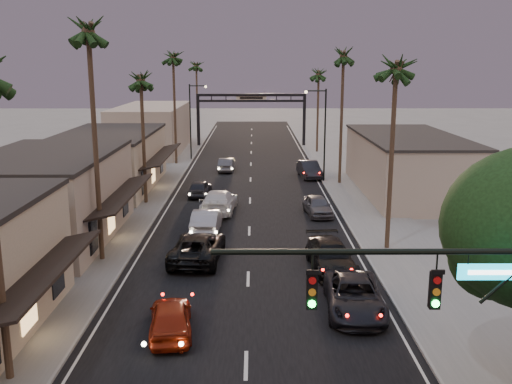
{
  "coord_description": "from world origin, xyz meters",
  "views": [
    {
      "loc": [
        0.29,
        -9.83,
        11.27
      ],
      "look_at": [
        0.47,
        29.22,
        2.5
      ],
      "focal_mm": 40.0,
      "sensor_mm": 36.0,
      "label": 1
    }
  ],
  "objects_px": {
    "palm_rb": "(344,51)",
    "palm_rc": "(319,71)",
    "palm_ld": "(173,54)",
    "curbside_black": "(331,256)",
    "oncoming_red": "(171,317)",
    "curbside_near": "(354,296)",
    "palm_lc": "(141,75)",
    "oncoming_pickup": "(198,247)",
    "streetlight_left": "(193,116)",
    "palm_ra": "(397,61)",
    "palm_far": "(196,63)",
    "traffic_signal": "(460,307)",
    "arch": "(251,106)",
    "streetlight_right": "(322,127)",
    "palm_lb": "(88,24)"
  },
  "relations": [
    {
      "from": "streetlight_left",
      "to": "palm_ra",
      "type": "height_order",
      "value": "palm_ra"
    },
    {
      "from": "palm_ra",
      "to": "oncoming_pickup",
      "type": "xyz_separation_m",
      "value": [
        -11.58,
        -2.0,
        -10.62
      ]
    },
    {
      "from": "palm_rb",
      "to": "oncoming_red",
      "type": "bearing_deg",
      "value": -110.7
    },
    {
      "from": "palm_ra",
      "to": "palm_lc",
      "type": "bearing_deg",
      "value": 145.1
    },
    {
      "from": "streetlight_left",
      "to": "palm_lc",
      "type": "bearing_deg",
      "value": -94.37
    },
    {
      "from": "palm_lc",
      "to": "oncoming_pickup",
      "type": "xyz_separation_m",
      "value": [
        5.62,
        -14.0,
        -9.64
      ]
    },
    {
      "from": "traffic_signal",
      "to": "oncoming_red",
      "type": "distance_m",
      "value": 13.17
    },
    {
      "from": "palm_rc",
      "to": "oncoming_red",
      "type": "height_order",
      "value": "palm_rc"
    },
    {
      "from": "curbside_near",
      "to": "streetlight_left",
      "type": "bearing_deg",
      "value": 108.63
    },
    {
      "from": "arch",
      "to": "curbside_black",
      "type": "bearing_deg",
      "value": -84.69
    },
    {
      "from": "palm_lc",
      "to": "oncoming_red",
      "type": "height_order",
      "value": "palm_lc"
    },
    {
      "from": "palm_far",
      "to": "traffic_signal",
      "type": "bearing_deg",
      "value": -79.3
    },
    {
      "from": "palm_ra",
      "to": "palm_rc",
      "type": "bearing_deg",
      "value": 90.0
    },
    {
      "from": "arch",
      "to": "oncoming_pickup",
      "type": "bearing_deg",
      "value": -93.55
    },
    {
      "from": "streetlight_right",
      "to": "oncoming_pickup",
      "type": "distance_m",
      "value": 25.44
    },
    {
      "from": "palm_rb",
      "to": "palm_ra",
      "type": "bearing_deg",
      "value": -90.0
    },
    {
      "from": "palm_lc",
      "to": "oncoming_pickup",
      "type": "relative_size",
      "value": 2.05
    },
    {
      "from": "oncoming_pickup",
      "to": "palm_rb",
      "type": "bearing_deg",
      "value": -113.39
    },
    {
      "from": "oncoming_red",
      "to": "palm_rc",
      "type": "bearing_deg",
      "value": -110.08
    },
    {
      "from": "streetlight_left",
      "to": "palm_far",
      "type": "relative_size",
      "value": 0.68
    },
    {
      "from": "palm_ra",
      "to": "palm_rb",
      "type": "height_order",
      "value": "palm_rb"
    },
    {
      "from": "palm_lb",
      "to": "palm_far",
      "type": "bearing_deg",
      "value": 89.69
    },
    {
      "from": "arch",
      "to": "palm_ld",
      "type": "xyz_separation_m",
      "value": [
        -8.6,
        -15.0,
        6.88
      ]
    },
    {
      "from": "palm_ld",
      "to": "oncoming_pickup",
      "type": "height_order",
      "value": "palm_ld"
    },
    {
      "from": "palm_far",
      "to": "curbside_near",
      "type": "height_order",
      "value": "palm_far"
    },
    {
      "from": "palm_rb",
      "to": "palm_far",
      "type": "xyz_separation_m",
      "value": [
        -16.9,
        34.0,
        -0.97
      ]
    },
    {
      "from": "oncoming_red",
      "to": "streetlight_left",
      "type": "bearing_deg",
      "value": -92.45
    },
    {
      "from": "oncoming_pickup",
      "to": "palm_far",
      "type": "bearing_deg",
      "value": -80.2
    },
    {
      "from": "traffic_signal",
      "to": "curbside_near",
      "type": "bearing_deg",
      "value": 93.77
    },
    {
      "from": "palm_rb",
      "to": "palm_rc",
      "type": "xyz_separation_m",
      "value": [
        0.0,
        20.0,
        -1.95
      ]
    },
    {
      "from": "streetlight_right",
      "to": "palm_lb",
      "type": "distance_m",
      "value": 28.89
    },
    {
      "from": "palm_rc",
      "to": "curbside_near",
      "type": "height_order",
      "value": "palm_rc"
    },
    {
      "from": "palm_far",
      "to": "curbside_near",
      "type": "xyz_separation_m",
      "value": [
        13.27,
        -63.14,
        -10.67
      ]
    },
    {
      "from": "streetlight_left",
      "to": "curbside_near",
      "type": "distance_m",
      "value": 44.98
    },
    {
      "from": "palm_lc",
      "to": "oncoming_pickup",
      "type": "distance_m",
      "value": 17.91
    },
    {
      "from": "palm_ld",
      "to": "curbside_black",
      "type": "bearing_deg",
      "value": -69.12
    },
    {
      "from": "palm_rb",
      "to": "palm_rc",
      "type": "bearing_deg",
      "value": 90.0
    },
    {
      "from": "palm_lc",
      "to": "palm_ra",
      "type": "relative_size",
      "value": 0.92
    },
    {
      "from": "oncoming_red",
      "to": "curbside_near",
      "type": "bearing_deg",
      "value": -172.11
    },
    {
      "from": "traffic_signal",
      "to": "streetlight_left",
      "type": "bearing_deg",
      "value": 103.14
    },
    {
      "from": "streetlight_left",
      "to": "oncoming_pickup",
      "type": "bearing_deg",
      "value": -83.75
    },
    {
      "from": "palm_ld",
      "to": "traffic_signal",
      "type": "bearing_deg",
      "value": -74.35
    },
    {
      "from": "palm_lc",
      "to": "curbside_near",
      "type": "bearing_deg",
      "value": -57.3
    },
    {
      "from": "arch",
      "to": "palm_lc",
      "type": "relative_size",
      "value": 1.25
    },
    {
      "from": "traffic_signal",
      "to": "oncoming_pickup",
      "type": "bearing_deg",
      "value": 115.71
    },
    {
      "from": "oncoming_red",
      "to": "oncoming_pickup",
      "type": "distance_m",
      "value": 9.34
    },
    {
      "from": "palm_far",
      "to": "curbside_near",
      "type": "distance_m",
      "value": 65.39
    },
    {
      "from": "palm_lb",
      "to": "palm_ld",
      "type": "height_order",
      "value": "palm_lb"
    },
    {
      "from": "traffic_signal",
      "to": "streetlight_left",
      "type": "height_order",
      "value": "streetlight_left"
    },
    {
      "from": "traffic_signal",
      "to": "oncoming_pickup",
      "type": "xyz_separation_m",
      "value": [
        -8.67,
        18.0,
        -4.25
      ]
    }
  ]
}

